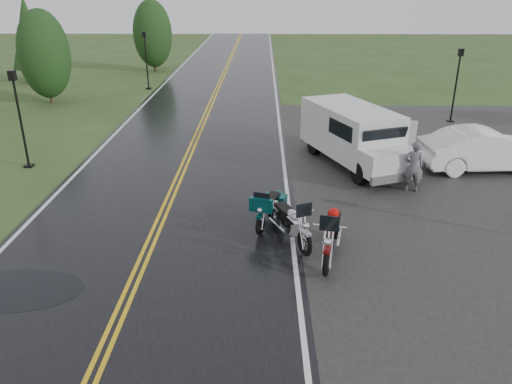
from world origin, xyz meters
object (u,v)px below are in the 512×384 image
(sedan_white, at_px, (485,150))
(lamp_post_near_left, at_px, (20,120))
(motorcycle_red, at_px, (327,250))
(van_white, at_px, (361,154))
(person_at_van, at_px, (413,167))
(lamp_post_far_left, at_px, (146,61))
(motorcycle_silver, at_px, (305,233))
(lamp_post_far_right, at_px, (456,86))
(motorcycle_teal, at_px, (260,216))

(sedan_white, xyz_separation_m, lamp_post_near_left, (-17.03, 0.13, 1.05))
(motorcycle_red, distance_m, van_white, 6.19)
(person_at_van, distance_m, lamp_post_far_left, 21.23)
(motorcycle_silver, bearing_deg, lamp_post_far_right, 35.44)
(motorcycle_red, distance_m, sedan_white, 9.96)
(lamp_post_far_left, relative_size, lamp_post_far_right, 1.01)
(lamp_post_far_left, bearing_deg, motorcycle_red, -68.19)
(motorcycle_teal, relative_size, lamp_post_far_right, 0.56)
(person_at_van, xyz_separation_m, lamp_post_near_left, (-13.81, 2.23, 0.96))
(motorcycle_silver, height_order, sedan_white, sedan_white)
(lamp_post_far_right, bearing_deg, motorcycle_silver, -121.79)
(motorcycle_red, distance_m, motorcycle_silver, 1.03)
(van_white, bearing_deg, motorcycle_red, -128.44)
(van_white, bearing_deg, lamp_post_far_left, 101.78)
(person_at_van, height_order, sedan_white, person_at_van)
(motorcycle_teal, bearing_deg, lamp_post_far_left, 127.98)
(motorcycle_teal, bearing_deg, lamp_post_far_right, 70.49)
(motorcycle_red, height_order, lamp_post_far_right, lamp_post_far_right)
(person_at_van, xyz_separation_m, lamp_post_far_right, (4.46, 9.07, 0.94))
(motorcycle_silver, height_order, lamp_post_far_left, lamp_post_far_left)
(person_at_van, bearing_deg, lamp_post_near_left, -5.16)
(motorcycle_silver, height_order, person_at_van, person_at_van)
(person_at_van, relative_size, lamp_post_far_left, 0.47)
(motorcycle_red, xyz_separation_m, motorcycle_teal, (-1.57, 2.05, -0.13))
(person_at_van, height_order, lamp_post_far_right, lamp_post_far_right)
(motorcycle_silver, distance_m, lamp_post_near_left, 11.98)
(motorcycle_teal, distance_m, sedan_white, 9.81)
(van_white, relative_size, lamp_post_far_left, 1.55)
(van_white, bearing_deg, motorcycle_teal, -152.57)
(lamp_post_far_left, bearing_deg, van_white, -56.88)
(sedan_white, bearing_deg, lamp_post_near_left, 84.59)
(motorcycle_teal, xyz_separation_m, lamp_post_far_right, (9.46, 12.33, 1.20))
(motorcycle_silver, xyz_separation_m, lamp_post_far_left, (-8.56, 21.56, 1.15))
(lamp_post_near_left, relative_size, lamp_post_far_left, 1.00)
(lamp_post_far_left, bearing_deg, person_at_van, -54.11)
(van_white, height_order, lamp_post_far_left, lamp_post_far_left)
(motorcycle_red, relative_size, lamp_post_far_left, 0.68)
(van_white, height_order, lamp_post_far_right, lamp_post_far_right)
(motorcycle_silver, bearing_deg, person_at_van, 25.69)
(lamp_post_far_left, bearing_deg, motorcycle_teal, -70.01)
(motorcycle_red, relative_size, motorcycle_silver, 1.07)
(person_at_van, bearing_deg, motorcycle_silver, 52.47)
(person_at_van, xyz_separation_m, sedan_white, (3.22, 2.10, -0.09))
(person_at_van, bearing_deg, lamp_post_far_right, -112.15)
(lamp_post_far_left, distance_m, lamp_post_far_right, 18.74)
(motorcycle_red, distance_m, person_at_van, 6.32)
(sedan_white, bearing_deg, lamp_post_far_left, 41.09)
(lamp_post_near_left, bearing_deg, lamp_post_far_right, 20.54)
(motorcycle_red, relative_size, van_white, 0.44)
(motorcycle_teal, relative_size, motorcycle_silver, 0.88)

